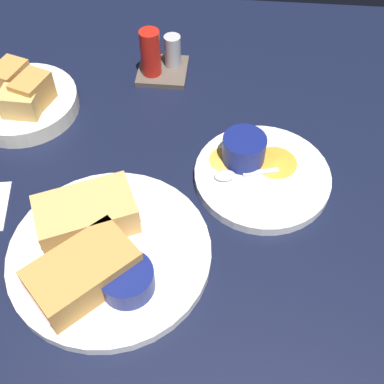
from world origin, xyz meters
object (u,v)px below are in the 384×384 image
at_px(plate_sandwich_main, 110,253).
at_px(sandwich_half_near, 86,214).
at_px(plate_chips_companion, 262,176).
at_px(condiment_caddy, 160,59).
at_px(sandwich_half_far, 87,273).
at_px(ramekin_light_gravy, 244,149).
at_px(bread_basket_rear, 23,100).
at_px(ramekin_dark_sauce, 127,279).
at_px(spoon_by_dark_ramekin, 117,250).
at_px(spoon_by_gravy_ramekin, 233,175).

height_order(plate_sandwich_main, sandwich_half_near, sandwich_half_near).
height_order(plate_chips_companion, condiment_caddy, condiment_caddy).
bearing_deg(plate_sandwich_main, sandwich_half_far, -106.57).
bearing_deg(ramekin_light_gravy, bread_basket_rear, 166.08).
bearing_deg(ramekin_dark_sauce, sandwich_half_far, 178.91).
height_order(plate_sandwich_main, ramekin_light_gravy, ramekin_light_gravy).
distance_m(plate_sandwich_main, plate_chips_companion, 0.26).
height_order(sandwich_half_far, condiment_caddy, condiment_caddy).
xyz_separation_m(plate_chips_companion, ramekin_light_gravy, (-0.03, 0.03, 0.03)).
xyz_separation_m(sandwich_half_near, ramekin_dark_sauce, (0.07, -0.09, -0.01)).
relative_size(plate_sandwich_main, plate_chips_companion, 1.32).
bearing_deg(bread_basket_rear, sandwich_half_near, -54.73).
bearing_deg(sandwich_half_far, ramekin_light_gravy, 50.91).
bearing_deg(condiment_caddy, sandwich_half_far, -93.76).
relative_size(spoon_by_dark_ramekin, plate_chips_companion, 0.46).
xyz_separation_m(ramekin_light_gravy, spoon_by_gravy_ramekin, (-0.01, -0.04, -0.02)).
relative_size(sandwich_half_near, ramekin_dark_sauce, 2.18).
height_order(sandwich_half_far, ramekin_light_gravy, sandwich_half_far).
bearing_deg(spoon_by_gravy_ramekin, plate_chips_companion, 13.52).
bearing_deg(ramekin_light_gravy, ramekin_dark_sauce, -120.76).
xyz_separation_m(plate_sandwich_main, spoon_by_dark_ramekin, (0.01, -0.00, 0.01)).
xyz_separation_m(sandwich_half_near, spoon_by_gravy_ramekin, (0.20, 0.11, -0.02)).
relative_size(ramekin_dark_sauce, ramekin_light_gravy, 1.04).
height_order(plate_sandwich_main, spoon_by_gravy_ramekin, spoon_by_gravy_ramekin).
bearing_deg(condiment_caddy, sandwich_half_near, -97.95).
bearing_deg(sandwich_half_near, plate_chips_companion, 26.16).
distance_m(sandwich_half_far, spoon_by_gravy_ramekin, 0.26).
xyz_separation_m(plate_chips_companion, bread_basket_rear, (-0.41, 0.12, 0.02)).
xyz_separation_m(ramekin_dark_sauce, ramekin_light_gravy, (0.14, 0.23, 0.00)).
bearing_deg(sandwich_half_near, ramekin_light_gravy, 34.52).
bearing_deg(ramekin_dark_sauce, bread_basket_rear, 126.19).
bearing_deg(sandwich_half_near, plate_sandwich_main, -46.57).
bearing_deg(plate_chips_companion, bread_basket_rear, 163.70).
distance_m(ramekin_dark_sauce, ramekin_light_gravy, 0.27).
bearing_deg(spoon_by_dark_ramekin, condiment_caddy, 89.44).
distance_m(sandwich_half_near, ramekin_dark_sauce, 0.11).
xyz_separation_m(sandwich_half_far, spoon_by_dark_ramekin, (0.03, 0.05, -0.02)).
height_order(spoon_by_gravy_ramekin, bread_basket_rear, bread_basket_rear).
xyz_separation_m(sandwich_half_near, condiment_caddy, (0.05, 0.36, -0.01)).
height_order(bread_basket_rear, condiment_caddy, condiment_caddy).
bearing_deg(ramekin_dark_sauce, spoon_by_dark_ramekin, 115.97).
relative_size(ramekin_light_gravy, spoon_by_gravy_ramekin, 0.67).
relative_size(ramekin_dark_sauce, plate_chips_companion, 0.33).
height_order(plate_sandwich_main, plate_chips_companion, same).
distance_m(sandwich_half_near, spoon_by_gravy_ramekin, 0.22).
bearing_deg(plate_sandwich_main, ramekin_light_gravy, 46.35).
relative_size(plate_sandwich_main, condiment_caddy, 2.88).
bearing_deg(condiment_caddy, ramekin_light_gravy, -53.87).
relative_size(sandwich_half_far, ramekin_dark_sauce, 2.12).
bearing_deg(bread_basket_rear, sandwich_half_far, -59.85).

